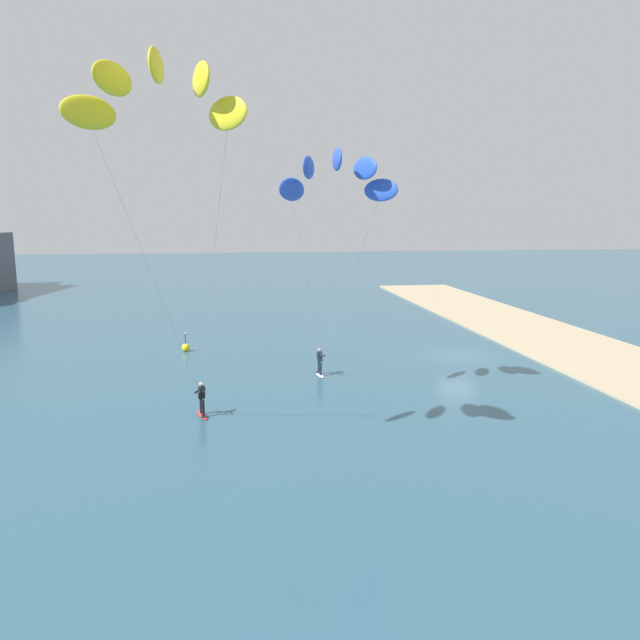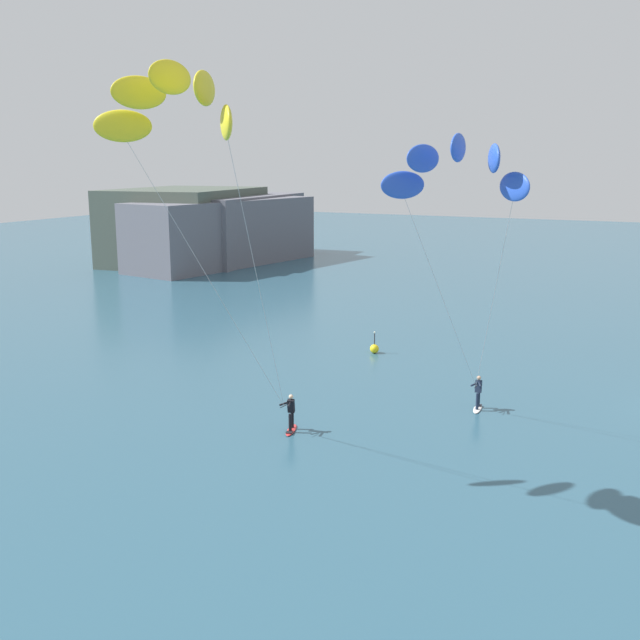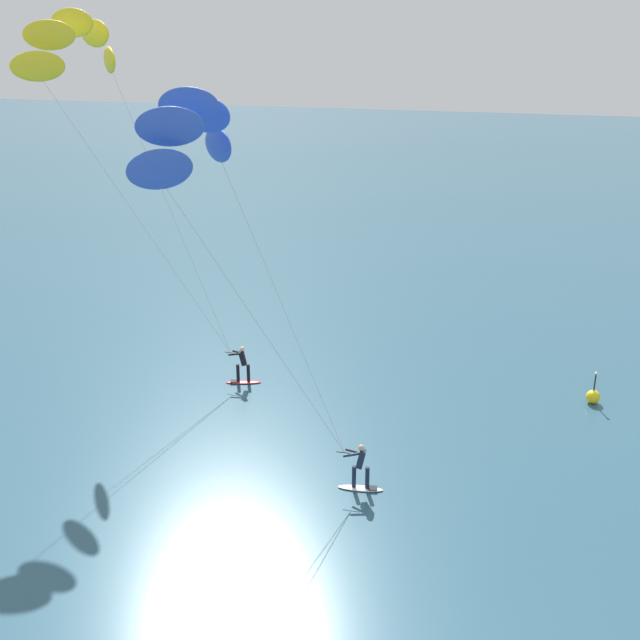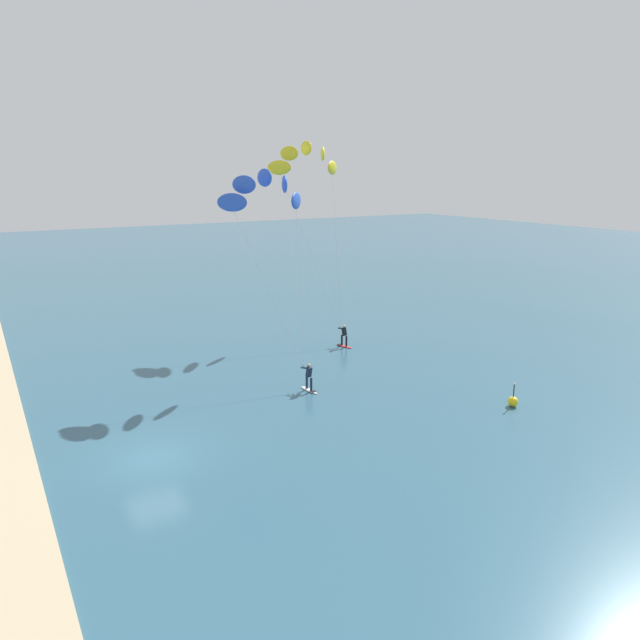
# 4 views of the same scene
# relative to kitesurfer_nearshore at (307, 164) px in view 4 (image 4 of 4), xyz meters

# --- Properties ---
(ground_plane) EXTENTS (240.00, 240.00, 0.00)m
(ground_plane) POSITION_rel_kitesurfer_nearshore_xyz_m (16.71, -17.59, -13.12)
(ground_plane) COLOR #2D566B
(kitesurfer_nearshore) EXTENTS (8.72, 6.16, 14.91)m
(kitesurfer_nearshore) POSITION_rel_kitesurfer_nearshore_xyz_m (0.00, 0.00, 0.00)
(kitesurfer_nearshore) COLOR red
(kitesurfer_nearshore) RESTS_ON ground
(kitesurfer_mid_water) EXTENTS (7.04, 6.00, 12.74)m
(kitesurfer_mid_water) POSITION_rel_kitesurfer_nearshore_xyz_m (7.91, -7.44, -2.08)
(kitesurfer_mid_water) COLOR white
(kitesurfer_mid_water) RESTS_ON ground
(marker_buoy) EXTENTS (0.56, 0.56, 1.38)m
(marker_buoy) POSITION_rel_kitesurfer_nearshore_xyz_m (20.84, 1.05, -12.82)
(marker_buoy) COLOR yellow
(marker_buoy) RESTS_ON ground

